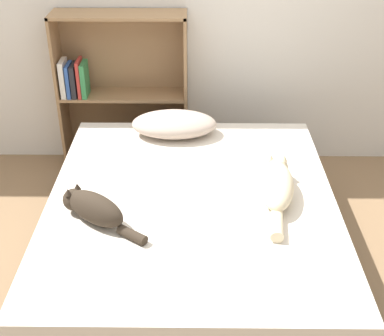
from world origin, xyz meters
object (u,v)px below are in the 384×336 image
at_px(cat_light, 277,185).
at_px(bookshelf, 119,90).
at_px(cat_dark, 93,208).
at_px(pillow, 174,124).
at_px(bed, 192,234).

bearing_deg(cat_light, bookshelf, 46.52).
bearing_deg(cat_dark, pillow, -75.57).
bearing_deg(cat_dark, cat_light, -130.50).
bearing_deg(pillow, cat_light, -51.16).
bearing_deg(pillow, bookshelf, 131.49).
height_order(pillow, bookshelf, bookshelf).
relative_size(bed, bookshelf, 1.61).
relative_size(bed, pillow, 3.41).
bearing_deg(cat_light, cat_dark, 110.51).
relative_size(cat_light, bookshelf, 0.56).
distance_m(pillow, cat_dark, 1.00).
bearing_deg(bookshelf, bed, -66.10).
height_order(cat_dark, bookshelf, bookshelf).
bearing_deg(bed, cat_light, 3.17).
bearing_deg(bookshelf, cat_light, -50.09).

